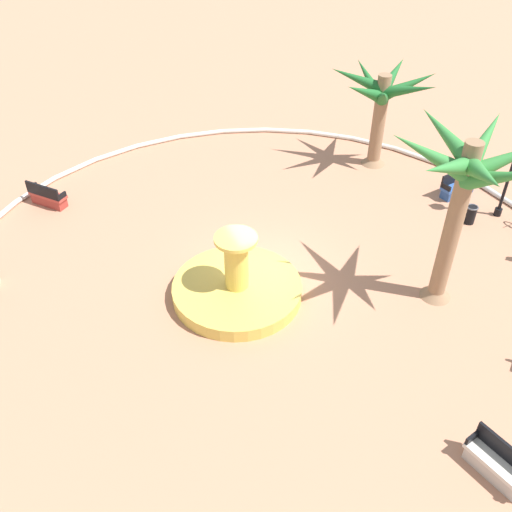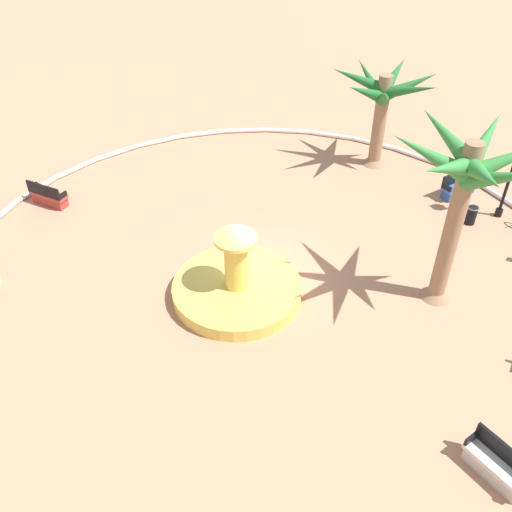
{
  "view_description": "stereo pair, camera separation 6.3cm",
  "coord_description": "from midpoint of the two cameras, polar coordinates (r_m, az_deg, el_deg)",
  "views": [
    {
      "loc": [
        -13.7,
        5.66,
        12.48
      ],
      "look_at": [
        -0.22,
        0.37,
        1.0
      ],
      "focal_mm": 39.92,
      "sensor_mm": 36.0,
      "label": 1
    },
    {
      "loc": [
        -13.72,
        5.6,
        12.48
      ],
      "look_at": [
        -0.22,
        0.37,
        1.0
      ],
      "focal_mm": 39.92,
      "sensor_mm": 36.0,
      "label": 2
    }
  ],
  "objects": [
    {
      "name": "fountain",
      "position": [
        18.32,
        -2.01,
        -3.19
      ],
      "size": [
        4.18,
        4.18,
        2.34
      ],
      "color": "gold",
      "rests_on": "ground"
    },
    {
      "name": "trash_bin",
      "position": [
        22.99,
        20.63,
        3.95
      ],
      "size": [
        0.46,
        0.46,
        0.73
      ],
      "color": "black",
      "rests_on": "ground"
    },
    {
      "name": "palm_tree_near_fountain",
      "position": [
        16.93,
        20.1,
        6.85
      ],
      "size": [
        4.63,
        4.54,
        5.77
      ],
      "color": "#8E6B4C",
      "rests_on": "ground"
    },
    {
      "name": "bench_southwest",
      "position": [
        24.04,
        -20.2,
        5.53
      ],
      "size": [
        1.52,
        1.44,
        1.0
      ],
      "color": "#B73D33",
      "rests_on": "ground"
    },
    {
      "name": "ground_plane",
      "position": [
        19.38,
        0.68,
        -1.7
      ],
      "size": [
        80.0,
        80.0,
        0.0
      ],
      "primitive_type": "plane",
      "color": "tan"
    },
    {
      "name": "palm_tree_by_curb",
      "position": [
        24.85,
        12.43,
        15.18
      ],
      "size": [
        4.19,
        4.38,
        4.29
      ],
      "color": "#8E6B4C",
      "rests_on": "ground"
    },
    {
      "name": "plaza_curb",
      "position": [
        19.31,
        0.68,
        -1.47
      ],
      "size": [
        21.64,
        21.64,
        0.2
      ],
      "primitive_type": "torus",
      "color": "silver",
      "rests_on": "ground"
    },
    {
      "name": "bench_west",
      "position": [
        24.61,
        19.46,
        6.52
      ],
      "size": [
        0.79,
        1.66,
        1.0
      ],
      "color": "#335BA8",
      "rests_on": "ground"
    },
    {
      "name": "bench_north",
      "position": [
        15.28,
        22.89,
        -18.79
      ],
      "size": [
        1.67,
        0.88,
        1.0
      ],
      "color": "beige",
      "rests_on": "ground"
    }
  ]
}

